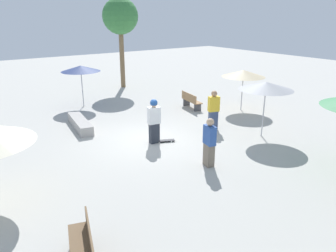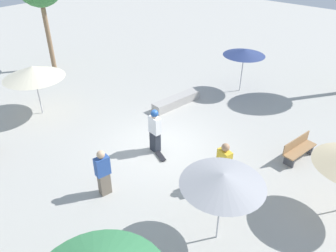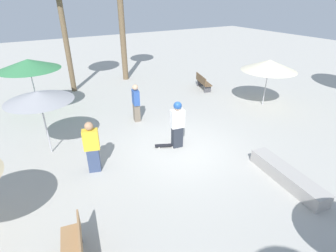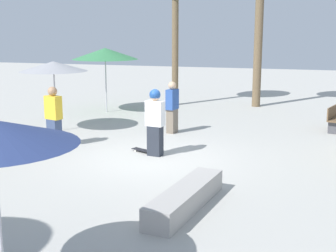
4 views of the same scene
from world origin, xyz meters
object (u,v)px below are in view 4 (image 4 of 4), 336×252
(skateboard, at_px, (144,151))
(shade_umbrella_green, at_px, (105,54))
(concrete_ledge, at_px, (186,198))
(bystander_far, at_px, (172,107))
(shade_umbrella_grey, at_px, (53,66))
(skater_main, at_px, (155,120))
(bystander_watching, at_px, (54,117))

(skateboard, xyz_separation_m, shade_umbrella_green, (5.67, 3.72, 2.33))
(concrete_ledge, bearing_deg, bystander_far, 19.02)
(concrete_ledge, distance_m, shade_umbrella_grey, 8.28)
(skateboard, bearing_deg, shade_umbrella_grey, -0.92)
(bystander_far, bearing_deg, shade_umbrella_green, -117.99)
(skater_main, relative_size, bystander_far, 1.06)
(shade_umbrella_grey, bearing_deg, skateboard, -115.17)
(bystander_watching, xyz_separation_m, bystander_far, (2.77, -2.73, -0.03))
(skater_main, xyz_separation_m, bystander_watching, (0.07, 3.11, -0.10))
(concrete_ledge, distance_m, bystander_watching, 6.07)
(bystander_watching, bearing_deg, shade_umbrella_grey, 136.89)
(concrete_ledge, height_order, bystander_watching, bystander_watching)
(bystander_watching, distance_m, bystander_far, 3.89)
(shade_umbrella_green, distance_m, bystander_far, 5.04)
(skateboard, distance_m, bystander_watching, 2.84)
(skater_main, xyz_separation_m, bystander_far, (2.84, 0.38, -0.13))
(shade_umbrella_grey, bearing_deg, skater_main, -115.12)
(skateboard, height_order, concrete_ledge, concrete_ledge)
(shade_umbrella_grey, xyz_separation_m, shade_umbrella_green, (3.90, -0.05, 0.22))
(bystander_far, bearing_deg, concrete_ledge, 29.91)
(bystander_far, bearing_deg, shade_umbrella_grey, -66.01)
(shade_umbrella_green, bearing_deg, shade_umbrella_grey, 179.22)
(shade_umbrella_grey, bearing_deg, bystander_far, -76.90)
(skater_main, xyz_separation_m, shade_umbrella_grey, (1.96, 4.17, 1.19))
(bystander_watching, bearing_deg, skateboard, 19.98)
(concrete_ledge, bearing_deg, shade_umbrella_green, 32.41)
(shade_umbrella_grey, height_order, shade_umbrella_green, shade_umbrella_green)
(concrete_ledge, bearing_deg, shade_umbrella_grey, 47.78)
(concrete_ledge, height_order, bystander_far, bystander_far)
(skater_main, xyz_separation_m, shade_umbrella_green, (5.85, 4.12, 1.41))
(skater_main, height_order, skateboard, skater_main)
(shade_umbrella_grey, relative_size, bystander_far, 1.37)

